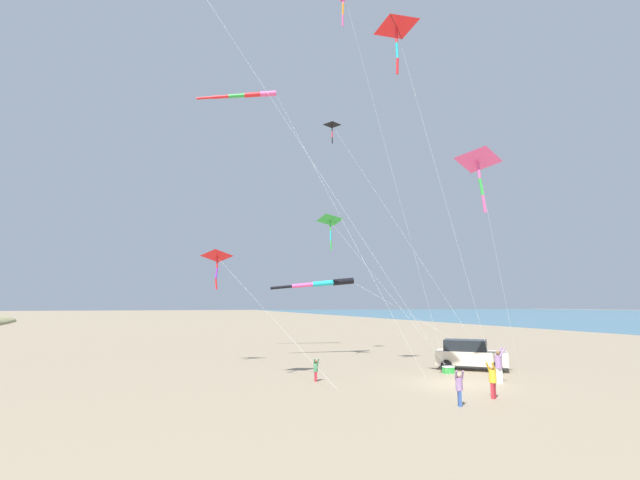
{
  "coord_description": "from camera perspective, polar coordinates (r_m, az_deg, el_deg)",
  "views": [
    {
      "loc": [
        14.51,
        20.65,
        4.11
      ],
      "look_at": [
        5.57,
        -5.85,
        8.1
      ],
      "focal_mm": 25.25,
      "sensor_mm": 36.0,
      "label": 1
    }
  ],
  "objects": [
    {
      "name": "ground_plane",
      "position": [
        25.57,
        16.99,
        -17.03
      ],
      "size": [
        600.0,
        600.0,
        0.0
      ],
      "primitive_type": "plane",
      "color": "gray"
    },
    {
      "name": "person_bystander_far",
      "position": [
        20.07,
        17.23,
        -17.28
      ],
      "size": [
        0.45,
        0.51,
        1.45
      ],
      "color": "#335199",
      "rests_on": "ground_plane"
    },
    {
      "name": "kite_delta_magenta_far_left",
      "position": [
        36.65,
        1.64,
        14.24
      ],
      "size": [
        8.76,
        7.73,
        18.36
      ],
      "color": "black",
      "rests_on": "ground_plane"
    },
    {
      "name": "kite_delta_long_streamer_right",
      "position": [
        31.85,
        -12.91,
        -2.05
      ],
      "size": [
        5.74,
        11.5,
        7.84
      ],
      "color": "red",
      "rests_on": "ground_plane"
    },
    {
      "name": "cooler_box",
      "position": [
        29.04,
        15.96,
        -15.53
      ],
      "size": [
        0.62,
        0.42,
        0.42
      ],
      "color": "green",
      "rests_on": "ground_plane"
    },
    {
      "name": "kite_delta_red_high_left",
      "position": [
        24.51,
        19.31,
        9.39
      ],
      "size": [
        4.23,
        2.16,
        11.86
      ],
      "color": "#EF4C93",
      "rests_on": "ground_plane"
    },
    {
      "name": "person_child_grey_jacket",
      "position": [
        25.15,
        -0.54,
        -15.99
      ],
      "size": [
        0.29,
        0.37,
        1.22
      ],
      "color": "#B72833",
      "rests_on": "ground_plane"
    },
    {
      "name": "person_adult_flyer",
      "position": [
        26.3,
        21.71,
        -14.35
      ],
      "size": [
        0.61,
        0.5,
        1.83
      ],
      "color": "silver",
      "rests_on": "ground_plane"
    },
    {
      "name": "parked_car",
      "position": [
        30.9,
        18.46,
        -13.58
      ],
      "size": [
        4.49,
        4.17,
        1.85
      ],
      "color": "beige",
      "rests_on": "ground_plane"
    },
    {
      "name": "person_child_green_jacket",
      "position": [
        22.08,
        21.03,
        -16.04
      ],
      "size": [
        0.57,
        0.51,
        1.59
      ],
      "color": "#B72833",
      "rests_on": "ground_plane"
    },
    {
      "name": "kite_delta_yellow_midlevel",
      "position": [
        22.96,
        9.72,
        24.95
      ],
      "size": [
        6.09,
        1.93,
        16.98
      ],
      "color": "red",
      "rests_on": "ground_plane"
    },
    {
      "name": "kite_delta_purple_drifting",
      "position": [
        33.95,
        1.31,
        2.47
      ],
      "size": [
        6.11,
        8.32,
        10.81
      ],
      "color": "green",
      "rests_on": "ground_plane"
    },
    {
      "name": "kite_windsock_rainbow_low_near",
      "position": [
        39.74,
        -9.11,
        17.66
      ],
      "size": [
        12.6,
        13.39,
        21.82
      ],
      "color": "#EF4C93",
      "rests_on": "ground_plane"
    },
    {
      "name": "kite_windsock_black_fish_shape",
      "position": [
        36.62,
        0.6,
        -5.51
      ],
      "size": [
        13.51,
        10.01,
        6.27
      ],
      "color": "black",
      "rests_on": "ground_plane"
    }
  ]
}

